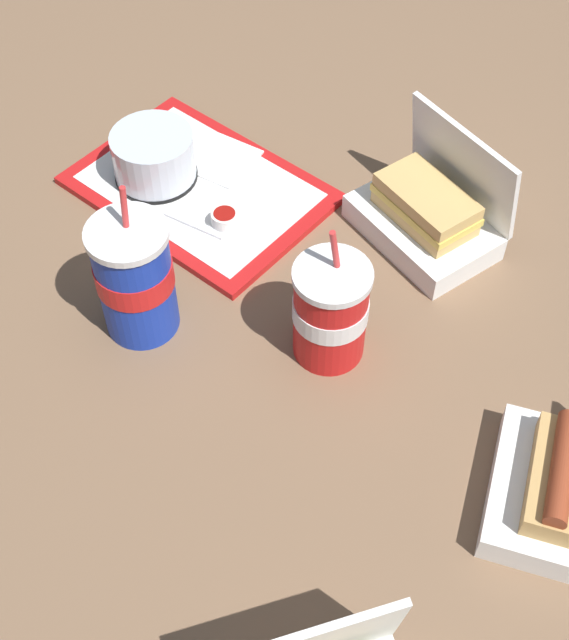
% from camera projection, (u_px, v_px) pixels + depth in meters
% --- Properties ---
extents(ground_plane, '(3.20, 3.20, 0.00)m').
position_uv_depth(ground_plane, '(296.00, 320.00, 1.21)').
color(ground_plane, brown).
extents(food_tray, '(0.42, 0.34, 0.01)m').
position_uv_depth(food_tray, '(200.00, 189.00, 1.36)').
color(food_tray, red).
rests_on(food_tray, ground_plane).
extents(cake_container, '(0.13, 0.13, 0.08)m').
position_uv_depth(cake_container, '(154.00, 158.00, 1.34)').
color(cake_container, black).
rests_on(cake_container, food_tray).
extents(ketchup_cup, '(0.04, 0.04, 0.02)m').
position_uv_depth(ketchup_cup, '(225.00, 219.00, 1.29)').
color(ketchup_cup, white).
rests_on(ketchup_cup, food_tray).
extents(napkin_stack, '(0.13, 0.13, 0.00)m').
position_uv_depth(napkin_stack, '(220.00, 159.00, 1.39)').
color(napkin_stack, white).
rests_on(napkin_stack, food_tray).
extents(plastic_fork, '(0.11, 0.05, 0.00)m').
position_uv_depth(plastic_fork, '(192.00, 223.00, 1.30)').
color(plastic_fork, white).
rests_on(plastic_fork, food_tray).
extents(clamshell_hotdog_corner, '(0.24, 0.25, 0.17)m').
position_uv_depth(clamshell_hotdog_corner, '(564.00, 487.00, 1.01)').
color(clamshell_hotdog_corner, white).
rests_on(clamshell_hotdog_corner, ground_plane).
extents(clamshell_sandwich_center, '(0.21, 0.15, 0.17)m').
position_uv_depth(clamshell_sandwich_center, '(428.00, 213.00, 1.28)').
color(clamshell_sandwich_center, white).
rests_on(clamshell_sandwich_center, ground_plane).
extents(soda_cup_back, '(0.10, 0.10, 0.21)m').
position_uv_depth(soda_cup_back, '(330.00, 311.00, 1.12)').
color(soda_cup_back, red).
rests_on(soda_cup_back, ground_plane).
extents(soda_cup_corner, '(0.10, 0.10, 0.24)m').
position_uv_depth(soda_cup_corner, '(135.00, 278.00, 1.14)').
color(soda_cup_corner, '#1938B7').
rests_on(soda_cup_corner, ground_plane).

